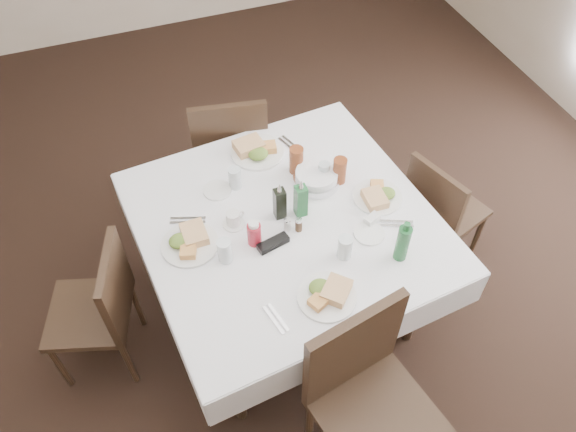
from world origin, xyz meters
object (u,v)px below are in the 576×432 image
object	(u,v)px
chair_south	(366,390)
water_n	(235,178)
chair_east	(439,208)
chair_west	(102,305)
green_bottle	(403,243)
oil_cruet_green	(301,199)
ketchup_bottle	(254,233)
dining_table	(287,229)
bread_basket	(316,178)
water_e	(324,172)
chair_north	(230,147)
water_s	(345,247)
water_w	(225,251)
coffee_mug	(234,219)
oil_cruet_dark	(280,202)

from	to	relation	value
chair_south	water_n	distance (m)	1.23
chair_east	chair_south	bearing A→B (deg)	-135.77
chair_west	green_bottle	xyz separation A→B (m)	(1.40, -0.42, 0.38)
oil_cruet_green	ketchup_bottle	world-z (taller)	oil_cruet_green
dining_table	water_n	world-z (taller)	water_n
bread_basket	ketchup_bottle	xyz separation A→B (m)	(-0.43, -0.27, 0.03)
water_e	chair_north	bearing A→B (deg)	117.20
water_s	green_bottle	size ratio (longest dim) A/B	0.52
water_w	coffee_mug	xyz separation A→B (m)	(0.10, 0.19, -0.03)
chair_south	bread_basket	distance (m)	1.11
chair_east	water_e	world-z (taller)	water_e
oil_cruet_green	oil_cruet_dark	bearing A→B (deg)	167.93
bread_basket	chair_south	bearing A→B (deg)	-100.51
water_e	water_w	bearing A→B (deg)	-153.09
chair_north	coffee_mug	size ratio (longest dim) A/B	7.80
water_e	oil_cruet_dark	distance (m)	0.34
chair_east	water_n	world-z (taller)	water_n
water_w	ketchup_bottle	xyz separation A→B (m)	(0.16, 0.05, 0.00)
water_n	oil_cruet_green	distance (m)	0.39
dining_table	coffee_mug	bearing A→B (deg)	165.49
water_n	oil_cruet_dark	bearing A→B (deg)	-61.38
chair_south	oil_cruet_dark	distance (m)	0.96
dining_table	water_e	bearing A→B (deg)	34.69
water_e	bread_basket	bearing A→B (deg)	-168.17
dining_table	ketchup_bottle	world-z (taller)	ketchup_bottle
water_s	water_w	xyz separation A→B (m)	(-0.53, 0.18, 0.00)
water_n	oil_cruet_green	bearing A→B (deg)	-49.54
water_n	water_s	size ratio (longest dim) A/B	0.98
coffee_mug	dining_table	bearing A→B (deg)	-14.51
chair_south	chair_east	bearing A→B (deg)	44.23
water_s	coffee_mug	bearing A→B (deg)	139.50
chair_east	water_n	size ratio (longest dim) A/B	6.66
water_s	water_w	distance (m)	0.56
chair_east	chair_west	world-z (taller)	chair_west
chair_south	water_e	size ratio (longest dim) A/B	8.88
water_n	oil_cruet_dark	size ratio (longest dim) A/B	0.54
dining_table	chair_north	xyz separation A→B (m)	(-0.06, 0.86, -0.15)
water_e	oil_cruet_green	bearing A→B (deg)	-138.52
dining_table	oil_cruet_green	world-z (taller)	oil_cruet_green
chair_east	oil_cruet_green	world-z (taller)	oil_cruet_green
oil_cruet_green	ketchup_bottle	size ratio (longest dim) A/B	1.62
chair_west	oil_cruet_dark	world-z (taller)	oil_cruet_dark
coffee_mug	water_w	bearing A→B (deg)	-117.26
water_w	dining_table	bearing A→B (deg)	19.76
water_s	ketchup_bottle	bearing A→B (deg)	148.92
oil_cruet_green	dining_table	bearing A→B (deg)	-167.61
water_n	ketchup_bottle	xyz separation A→B (m)	(-0.02, -0.39, 0.01)
water_w	bread_basket	xyz separation A→B (m)	(0.59, 0.31, -0.03)
oil_cruet_green	chair_west	bearing A→B (deg)	-179.81
chair_east	green_bottle	world-z (taller)	green_bottle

